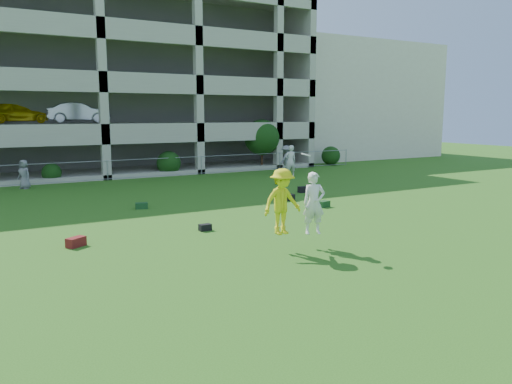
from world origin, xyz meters
TOP-DOWN VIEW (x-y plane):
  - ground at (0.00, 0.00)m, footprint 100.00×100.00m
  - stucco_building at (23.00, 28.00)m, footprint 16.00×14.00m
  - bystander_c at (-4.58, 17.71)m, footprint 0.84×0.88m
  - bystander_e at (10.32, 15.10)m, footprint 0.78×0.57m
  - bystander_f at (10.94, 16.59)m, footprint 1.36×1.08m
  - bag_red_a at (-4.38, 4.34)m, footprint 0.62×0.55m
  - bag_black_b at (-0.23, 4.34)m, footprint 0.41×0.26m
  - bag_green_c at (5.83, 5.82)m, footprint 0.56×0.44m
  - crate_d at (5.47, 7.83)m, footprint 0.40×0.40m
  - bag_black_e at (7.41, 9.47)m, footprint 0.61×0.31m
  - bag_green_g at (-0.93, 9.23)m, footprint 0.56×0.42m
  - frisbee_contest at (0.88, 0.89)m, footprint 2.03×0.77m
  - parking_garage at (-0.01, 27.70)m, footprint 30.00×14.00m
  - fence at (0.00, 19.00)m, footprint 36.06×0.06m
  - shrub_row at (4.59, 19.70)m, footprint 34.38×2.52m

SIDE VIEW (x-z plane):
  - ground at x=0.00m, z-range 0.00..0.00m
  - bag_black_b at x=-0.23m, z-range 0.00..0.22m
  - bag_green_g at x=-0.93m, z-range 0.00..0.25m
  - bag_green_c at x=5.83m, z-range 0.00..0.26m
  - bag_red_a at x=-4.38m, z-range 0.00..0.28m
  - crate_d at x=5.47m, z-range 0.00..0.30m
  - bag_black_e at x=7.41m, z-range 0.00..0.30m
  - fence at x=0.00m, z-range 0.01..1.21m
  - bystander_c at x=-4.58m, z-range 0.00..1.52m
  - bystander_f at x=10.94m, z-range 0.00..1.85m
  - bystander_e at x=10.32m, z-range 0.00..1.96m
  - frisbee_contest at x=0.88m, z-range 0.22..2.60m
  - shrub_row at x=4.59m, z-range -0.24..3.26m
  - stucco_building at x=23.00m, z-range 0.00..10.00m
  - parking_garage at x=-0.01m, z-range 0.01..12.01m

